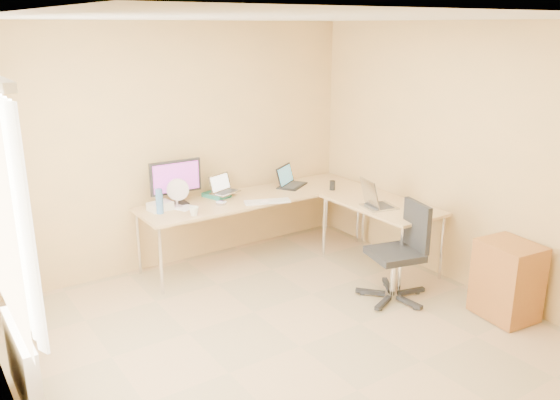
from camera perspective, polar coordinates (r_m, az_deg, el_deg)
floor at (r=4.91m, az=1.96°, el=-14.36°), size 4.50×4.50×0.00m
ceiling at (r=4.19m, az=2.34°, el=17.62°), size 4.50×4.50×0.00m
wall_back at (r=6.27m, az=-10.15°, el=5.22°), size 4.50×0.00×4.50m
wall_left at (r=3.62m, az=-25.90°, el=-5.07°), size 0.00×4.50×4.50m
wall_right at (r=5.83m, az=19.06°, el=3.65°), size 0.00×4.50×4.50m
desk_main at (r=6.51m, az=-2.44°, el=-2.65°), size 2.65×0.70×0.73m
desk_return at (r=6.34m, az=9.94°, el=-3.46°), size 0.70×1.30×0.73m
monitor at (r=6.12m, az=-10.32°, el=1.74°), size 0.56×0.19×0.48m
book_stack at (r=6.38m, az=-6.33°, el=0.50°), size 0.27×0.32×0.05m
laptop_center at (r=6.34m, az=-5.48°, el=1.58°), size 0.38×0.33×0.20m
laptop_black at (r=6.74m, az=1.22°, el=2.38°), size 0.48×0.45×0.24m
keyboard at (r=6.14m, az=-1.27°, el=-0.15°), size 0.51×0.30×0.02m
mouse at (r=6.12m, az=-1.53°, el=-0.15°), size 0.12×0.10×0.04m
mug at (r=5.77m, az=-8.55°, el=-1.11°), size 0.13×0.13×0.09m
cd_stack at (r=6.11m, az=-5.87°, el=-0.30°), size 0.15×0.15×0.03m
water_bottle at (r=5.88m, az=-11.90°, el=-0.12°), size 0.08×0.08×0.26m
papers at (r=6.08m, az=-9.84°, el=-0.67°), size 0.30×0.34×0.01m
white_box at (r=6.01m, az=-11.82°, el=-0.60°), size 0.26×0.21×0.08m
desk_fan at (r=6.03m, az=-10.26°, el=0.56°), size 0.30×0.30×0.29m
black_cup at (r=6.63m, az=5.23°, el=1.47°), size 0.06×0.06×0.11m
laptop_return at (r=6.04m, az=9.89°, el=0.42°), size 0.43×0.37×0.25m
office_chair at (r=5.58m, az=11.36°, el=-4.95°), size 0.70×0.70×0.97m
cabinet at (r=5.58m, az=21.66°, el=-7.41°), size 0.47×0.55×0.70m
radiator at (r=4.39m, az=-24.20°, el=-14.77°), size 0.09×0.80×0.55m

